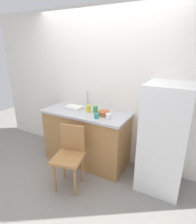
% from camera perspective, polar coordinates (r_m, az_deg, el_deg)
% --- Properties ---
extents(ground_plane, '(8.00, 8.00, 0.00)m').
position_cam_1_polar(ground_plane, '(2.96, -7.41, -21.45)').
color(ground_plane, gray).
extents(back_wall, '(4.80, 0.10, 2.55)m').
position_cam_1_polar(back_wall, '(3.16, 2.36, 7.46)').
color(back_wall, white).
rests_on(back_wall, ground_plane).
extents(cabinet_base, '(1.40, 0.60, 0.88)m').
position_cam_1_polar(cabinet_base, '(3.24, -3.48, -7.94)').
color(cabinet_base, '#A87542').
rests_on(cabinet_base, ground_plane).
extents(countertop, '(1.44, 0.64, 0.04)m').
position_cam_1_polar(countertop, '(3.05, -3.66, -0.21)').
color(countertop, '#B7B7BC').
rests_on(countertop, cabinet_base).
extents(faucet, '(0.02, 0.02, 0.28)m').
position_cam_1_polar(faucet, '(3.27, -3.29, 4.09)').
color(faucet, '#B7B7BC').
rests_on(faucet, countertop).
extents(refrigerator, '(0.58, 0.61, 1.50)m').
position_cam_1_polar(refrigerator, '(2.70, 19.65, -7.61)').
color(refrigerator, white).
rests_on(refrigerator, ground_plane).
extents(chair, '(0.48, 0.48, 0.89)m').
position_cam_1_polar(chair, '(2.71, -8.63, -12.62)').
color(chair, '#A87542').
rests_on(chair, ground_plane).
extents(dish_tray, '(0.28, 0.20, 0.05)m').
position_cam_1_polar(dish_tray, '(3.19, -7.37, 1.39)').
color(dish_tray, white).
rests_on(dish_tray, countertop).
extents(terracotta_bowl, '(0.18, 0.18, 0.07)m').
position_cam_1_polar(terracotta_bowl, '(2.86, 1.83, -0.40)').
color(terracotta_bowl, '#B25B33').
rests_on(terracotta_bowl, countertop).
extents(cup_green, '(0.08, 0.08, 0.11)m').
position_cam_1_polar(cup_green, '(2.98, -0.79, 0.79)').
color(cup_green, green).
rests_on(cup_green, countertop).
extents(cup_yellow, '(0.08, 0.08, 0.10)m').
position_cam_1_polar(cup_yellow, '(3.03, -2.95, 1.11)').
color(cup_yellow, yellow).
rests_on(cup_yellow, countertop).
extents(cup_teal, '(0.07, 0.07, 0.08)m').
position_cam_1_polar(cup_teal, '(2.74, -0.46, -1.18)').
color(cup_teal, teal).
rests_on(cup_teal, countertop).
extents(cup_white, '(0.08, 0.08, 0.08)m').
position_cam_1_polar(cup_white, '(2.73, 3.24, -1.31)').
color(cup_white, white).
rests_on(cup_white, countertop).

